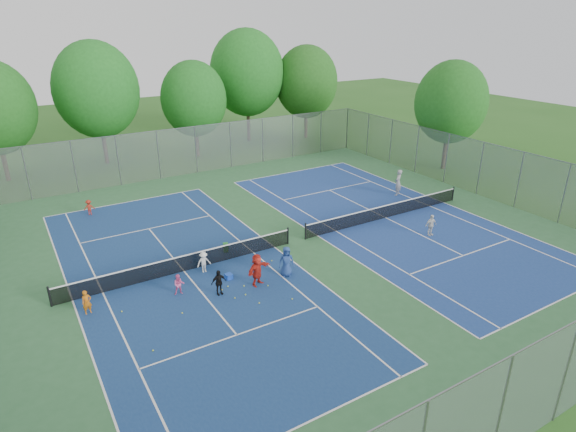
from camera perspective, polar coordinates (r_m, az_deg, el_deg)
The scene contains 37 objects.
ground at distance 28.66m, azimuth 1.04°, elevation -3.06°, with size 120.00×120.00×0.00m, color #26581B.
court_pad at distance 28.66m, azimuth 1.04°, elevation -3.05°, with size 32.00×32.00×0.01m, color #2E6237.
court_left at distance 26.01m, azimuth -12.22°, elevation -6.42°, with size 10.97×23.77×0.01m, color navy.
court_right at distance 32.61m, azimuth 11.51°, elevation -0.21°, with size 10.97×23.77×0.01m, color navy.
net_left at distance 25.80m, azimuth -12.30°, elevation -5.56°, with size 12.87×0.10×0.91m, color black.
net_right at distance 32.45m, azimuth 11.57°, elevation 0.50°, with size 12.87×0.10×0.91m, color black.
fence_north at distance 41.60m, azimuth -10.86°, elevation 7.70°, with size 32.00×0.10×4.00m, color gray.
fence_south at distance 18.26m, azimuth 30.06°, elevation -15.71°, with size 32.00×0.10×4.00m, color gray.
fence_east at distance 38.39m, azimuth 21.81°, elevation 5.23°, with size 32.00×0.10×4.00m, color gray.
tree_nl at distance 45.88m, azimuth -21.76°, elevation 13.72°, with size 7.20×7.20×10.69m.
tree_nc at distance 46.19m, azimuth -11.10°, elevation 13.46°, with size 6.00×6.00×8.85m.
tree_nr at distance 51.48m, azimuth -4.90°, elevation 16.54°, with size 7.60×7.60×11.42m.
tree_ne at distance 52.85m, azimuth 2.20°, elevation 15.59°, with size 6.60×6.60×9.77m.
tree_side_e at distance 43.54m, azimuth 18.76°, elevation 12.64°, with size 6.00×6.00×9.20m.
ball_crate at distance 24.88m, azimuth -7.04°, elevation -7.13°, with size 0.34×0.34×0.29m, color blue.
ball_hopper at distance 27.58m, azimuth -7.39°, elevation -3.72°, with size 0.27×0.27×0.54m, color green.
student_a at distance 23.61m, azimuth -22.74°, elevation -9.42°, with size 0.43×0.28×1.17m, color #CC6813.
student_b at distance 23.83m, azimuth -12.79°, elevation -7.93°, with size 0.52×0.40×1.06m, color pink.
student_c at distance 25.50m, azimuth -9.95°, elevation -5.41°, with size 0.75×0.43×1.16m, color silver.
student_d at distance 23.40m, azimuth -8.22°, elevation -7.81°, with size 0.76×0.32×1.30m, color black.
student_e at distance 24.69m, azimuth -0.19°, elevation -5.42°, with size 0.79×0.52×1.62m, color navy.
student_f at distance 23.91m, azimuth -3.67°, elevation -6.38°, with size 1.56×0.50×1.68m, color red.
child_far_baseline at distance 34.93m, azimuth -22.50°, elevation 0.94°, with size 0.70×0.40×1.08m, color #A42617.
instructor at distance 36.71m, azimuth 12.91°, elevation 3.89°, with size 0.72×0.47×1.97m, color #939396.
teen_court_b at distance 30.47m, azimuth 16.57°, elevation -1.04°, with size 0.79×0.33×1.35m, color silver.
tennis_ball_0 at distance 24.18m, azimuth -5.24°, elevation -8.29°, with size 0.07×0.07×0.07m, color #BEDB33.
tennis_ball_1 at distance 23.07m, azimuth 0.50°, elevation -9.84°, with size 0.07×0.07×0.07m, color #C4DB33.
tennis_ball_2 at distance 23.99m, azimuth -7.83°, elevation -8.69°, with size 0.07×0.07×0.07m, color gold.
tennis_ball_3 at distance 23.28m, azimuth -6.32°, elevation -9.67°, with size 0.07×0.07×0.07m, color #C9DC33.
tennis_ball_4 at distance 26.41m, azimuth -1.96°, elevation -5.35°, with size 0.07×0.07×0.07m, color #C1DB33.
tennis_ball_5 at distance 22.82m, azimuth -3.43°, elevation -10.28°, with size 0.07×0.07×0.07m, color #EBEF37.
tennis_ball_6 at distance 23.43m, azimuth -19.10°, elevation -10.68°, with size 0.07×0.07×0.07m, color #B3C92E.
tennis_ball_7 at distance 24.12m, azimuth -2.39°, elevation -8.29°, with size 0.07×0.07×0.07m, color #B4CB2F.
tennis_ball_8 at distance 22.60m, azimuth -12.42°, elevation -11.20°, with size 0.07×0.07×0.07m, color yellow.
tennis_ball_9 at distance 20.68m, azimuth -15.71°, elevation -15.15°, with size 0.07×0.07×0.07m, color #BBD631.
tennis_ball_10 at distance 24.23m, azimuth -7.15°, elevation -8.31°, with size 0.07×0.07×0.07m, color #D7EC36.
tennis_ball_11 at distance 23.48m, azimuth -5.06°, elevation -9.31°, with size 0.07×0.07×0.07m, color #CCF138.
Camera 1 is at (-13.82, -21.83, 12.41)m, focal length 30.00 mm.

